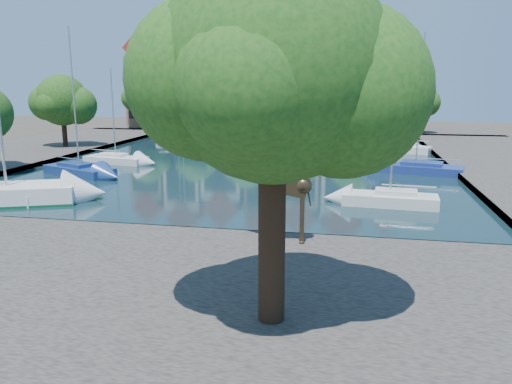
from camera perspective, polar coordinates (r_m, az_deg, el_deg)
ground at (r=25.88m, az=-11.60°, el=-4.71°), size 160.00×160.00×0.00m
water_basin at (r=48.36m, az=-0.72°, el=3.54°), size 38.00×50.00×0.08m
near_quay at (r=19.90m, az=-19.41°, el=-9.73°), size 50.00×14.00×0.50m
far_quay at (r=79.71m, az=3.98°, el=7.18°), size 60.00×16.00×0.50m
left_quay at (r=58.70m, az=-25.44°, el=4.12°), size 14.00×52.00×0.50m
plane_tree at (r=13.93m, az=2.43°, el=13.06°), size 8.32×6.40×10.62m
townhouse_west_end at (r=85.29m, az=-11.83°, el=12.08°), size 5.44×9.18×14.93m
townhouse_west_mid at (r=83.17m, az=-7.94°, el=12.82°), size 5.94×9.18×16.79m
townhouse_west_inner at (r=81.32m, az=-3.48°, el=12.30°), size 6.43×9.18×15.15m
townhouse_center at (r=79.95m, az=1.15°, el=13.04°), size 5.44×9.18×16.93m
townhouse_east_inner at (r=79.14m, az=5.53°, el=12.54°), size 5.94×9.18×15.79m
townhouse_east_mid at (r=78.78m, az=10.37°, el=12.67°), size 6.43×9.18×16.65m
townhouse_east_end at (r=78.95m, az=15.16°, el=11.72°), size 5.44×9.18×14.43m
far_tree_far_west at (r=79.83m, az=-12.55°, el=10.47°), size 7.28×5.60×7.68m
far_tree_west at (r=77.02m, az=-6.99°, el=10.53°), size 6.76×5.20×7.36m
far_tree_mid_west at (r=74.95m, az=-1.04°, el=10.73°), size 7.80×6.00×8.00m
far_tree_mid_east at (r=73.71m, az=5.15°, el=10.53°), size 7.02×5.40×7.52m
far_tree_east at (r=73.31m, az=11.49°, el=10.41°), size 7.54×5.80×7.84m
far_tree_far_east at (r=73.79m, az=17.79°, el=9.96°), size 6.76×5.20×7.36m
side_tree_left_far at (r=59.84m, az=-21.21°, el=9.57°), size 7.28×5.60×7.88m
giraffe_statue at (r=21.89m, az=2.38°, el=1.19°), size 3.92×1.00×5.60m
sailboat_left_b at (r=43.40m, az=-19.56°, el=2.57°), size 6.94×4.69×11.68m
sailboat_left_c at (r=48.69m, az=-15.73°, el=3.76°), size 6.22×3.05×8.71m
sailboat_left_d at (r=64.29m, az=-8.86°, el=6.11°), size 5.77×3.02×9.82m
sailboat_left_e at (r=67.81m, az=-8.39°, el=6.46°), size 6.03×2.33×9.78m
sailboat_right_a at (r=31.77m, az=15.05°, el=-0.52°), size 5.83×2.44×9.74m
sailboat_right_b at (r=43.97m, az=17.78°, el=2.79°), size 7.89×4.29×11.34m
sailboat_right_c at (r=56.59m, az=16.34°, el=4.94°), size 5.27×3.25×10.17m
sailboat_right_d at (r=56.47m, az=16.21°, el=4.95°), size 6.57×4.08×9.40m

